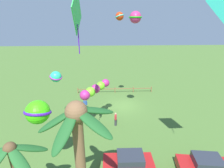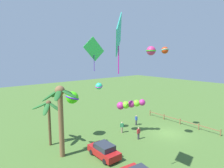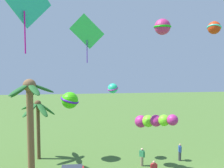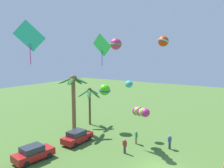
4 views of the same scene
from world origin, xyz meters
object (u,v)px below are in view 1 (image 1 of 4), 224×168
object	(u,v)px
parked_car_0	(129,163)
palm_tree_0	(79,142)
kite_ball_2	(38,112)
parked_car_1	(205,166)
spectator_0	(85,105)
palm_tree_1	(13,163)
spectator_2	(116,119)
kite_ball_6	(120,16)
spectator_1	(89,121)
kite_ball_0	(56,77)
kite_tube_4	(94,90)
kite_ball_3	(135,17)
kite_diamond_1	(77,13)

from	to	relation	value
parked_car_0	palm_tree_0	bearing A→B (deg)	47.30
parked_car_0	kite_ball_2	size ratio (longest dim) A/B	1.88
parked_car_1	spectator_0	size ratio (longest dim) A/B	2.58
palm_tree_1	parked_car_0	size ratio (longest dim) A/B	1.42
palm_tree_0	spectator_2	world-z (taller)	palm_tree_0
kite_ball_2	kite_ball_6	xyz separation A→B (m)	(-6.13, -10.61, 5.96)
spectator_1	kite_ball_2	bearing A→B (deg)	67.97
palm_tree_1	kite_ball_6	distance (m)	16.67
spectator_2	kite_ball_2	distance (m)	9.70
spectator_1	kite_ball_0	bearing A→B (deg)	44.64
palm_tree_0	spectator_1	size ratio (longest dim) A/B	4.87
palm_tree_0	parked_car_0	bearing A→B (deg)	-132.70
spectator_1	kite_tube_4	bearing A→B (deg)	-129.41
parked_car_0	kite_ball_3	distance (m)	12.26
spectator_1	kite_tube_4	world-z (taller)	kite_tube_4
palm_tree_1	kite_ball_2	size ratio (longest dim) A/B	2.66
parked_car_0	spectator_2	size ratio (longest dim) A/B	2.47
palm_tree_0	kite_diamond_1	bearing A→B (deg)	-85.92
parked_car_0	kite_ball_6	size ratio (longest dim) A/B	2.86
kite_ball_3	kite_tube_4	bearing A→B (deg)	-10.15
kite_ball_3	kite_ball_2	bearing A→B (deg)	41.69
parked_car_1	spectator_2	distance (m)	9.23
kite_ball_3	spectator_2	bearing A→B (deg)	-1.97
palm_tree_1	kite_ball_6	world-z (taller)	kite_ball_6
kite_ball_3	spectator_0	bearing A→B (deg)	-34.06
parked_car_1	spectator_1	xyz separation A→B (m)	(9.29, -6.53, 0.06)
palm_tree_0	kite_ball_3	distance (m)	11.81
kite_ball_3	parked_car_1	bearing A→B (deg)	124.97
spectator_2	kite_ball_2	size ratio (longest dim) A/B	0.76
kite_diamond_1	spectator_1	bearing A→B (deg)	-88.05
palm_tree_0	spectator_1	xyz separation A→B (m)	(0.49, -9.29, -4.72)
parked_car_0	kite_ball_6	world-z (taller)	kite_ball_6
parked_car_0	kite_ball_2	bearing A→B (deg)	2.88
parked_car_0	palm_tree_1	bearing A→B (deg)	26.82
parked_car_0	kite_ball_0	bearing A→B (deg)	-32.23
spectator_2	palm_tree_1	bearing A→B (deg)	58.11
spectator_0	kite_ball_6	distance (m)	11.56
parked_car_1	spectator_0	xyz separation A→B (m)	(10.05, -10.30, 0.06)
palm_tree_1	kite_ball_0	xyz separation A→B (m)	(-0.61, -6.96, 2.32)
parked_car_1	kite_ball_3	distance (m)	13.34
palm_tree_1	parked_car_1	size ratio (longest dim) A/B	1.36
palm_tree_1	kite_ball_2	bearing A→B (deg)	-97.17
palm_tree_0	kite_ball_2	bearing A→B (deg)	-44.97
parked_car_0	parked_car_1	distance (m)	5.76
parked_car_1	kite_ball_2	xyz separation A→B (m)	(11.82, -0.26, 4.80)
parked_car_1	kite_ball_0	distance (m)	13.68
palm_tree_0	kite_tube_4	distance (m)	10.21
palm_tree_0	kite_ball_0	size ratio (longest dim) A/B	5.38
spectator_1	palm_tree_0	bearing A→B (deg)	93.00
palm_tree_1	kite_tube_4	xyz separation A→B (m)	(-3.59, -10.06, -0.19)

